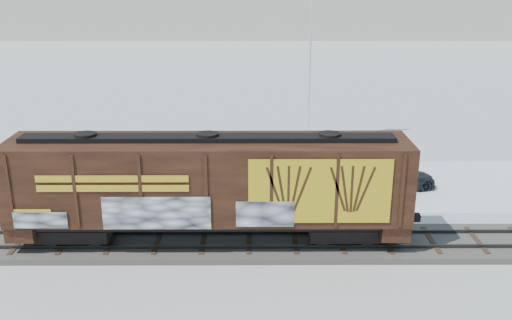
{
  "coord_description": "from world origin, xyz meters",
  "views": [
    {
      "loc": [
        -1.8,
        -22.54,
        11.57
      ],
      "look_at": [
        -1.69,
        3.0,
        3.0
      ],
      "focal_mm": 40.0,
      "sensor_mm": 36.0,
      "label": 1
    }
  ],
  "objects_px": {
    "car_dark": "(396,178)",
    "hopper_railcar": "(209,183)",
    "car_silver": "(109,182)",
    "car_white": "(198,176)",
    "flagpole": "(311,84)"
  },
  "relations": [
    {
      "from": "car_silver",
      "to": "car_dark",
      "type": "distance_m",
      "value": 15.6
    },
    {
      "from": "car_silver",
      "to": "hopper_railcar",
      "type": "bearing_deg",
      "value": -116.83
    },
    {
      "from": "flagpole",
      "to": "car_dark",
      "type": "relative_size",
      "value": 2.56
    },
    {
      "from": "flagpole",
      "to": "car_white",
      "type": "height_order",
      "value": "flagpole"
    },
    {
      "from": "flagpole",
      "to": "car_silver",
      "type": "height_order",
      "value": "flagpole"
    },
    {
      "from": "hopper_railcar",
      "to": "car_dark",
      "type": "xyz_separation_m",
      "value": [
        9.7,
        6.83,
        -2.32
      ]
    },
    {
      "from": "car_white",
      "to": "hopper_railcar",
      "type": "bearing_deg",
      "value": -167.06
    },
    {
      "from": "hopper_railcar",
      "to": "car_white",
      "type": "xyz_separation_m",
      "value": [
        -1.2,
        7.05,
        -2.26
      ]
    },
    {
      "from": "car_dark",
      "to": "car_silver",
      "type": "bearing_deg",
      "value": 79.51
    },
    {
      "from": "car_dark",
      "to": "hopper_railcar",
      "type": "bearing_deg",
      "value": 111.98
    },
    {
      "from": "car_silver",
      "to": "car_dark",
      "type": "relative_size",
      "value": 0.89
    },
    {
      "from": "car_white",
      "to": "car_dark",
      "type": "bearing_deg",
      "value": -87.84
    },
    {
      "from": "flagpole",
      "to": "car_dark",
      "type": "distance_m",
      "value": 9.98
    },
    {
      "from": "hopper_railcar",
      "to": "car_white",
      "type": "height_order",
      "value": "hopper_railcar"
    },
    {
      "from": "car_dark",
      "to": "car_white",
      "type": "bearing_deg",
      "value": 75.69
    }
  ]
}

